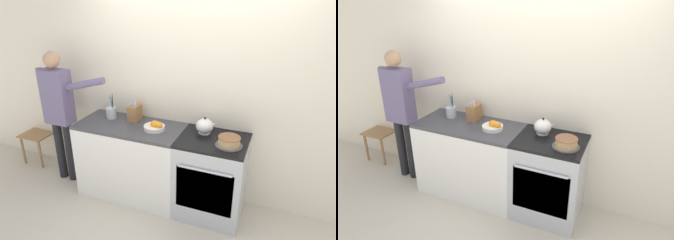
# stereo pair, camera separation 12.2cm
# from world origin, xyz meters

# --- Properties ---
(ground_plane) EXTENTS (16.00, 16.00, 0.00)m
(ground_plane) POSITION_xyz_m (0.00, 0.00, 0.00)
(ground_plane) COLOR beige
(wall_back) EXTENTS (8.00, 0.04, 2.60)m
(wall_back) POSITION_xyz_m (0.00, 0.62, 1.30)
(wall_back) COLOR silver
(wall_back) RESTS_ON ground_plane
(counter_cabinet) EXTENTS (1.23, 0.60, 0.92)m
(counter_cabinet) POSITION_xyz_m (-0.67, 0.30, 0.46)
(counter_cabinet) COLOR white
(counter_cabinet) RESTS_ON ground_plane
(stove_range) EXTENTS (0.72, 0.63, 0.92)m
(stove_range) POSITION_xyz_m (0.31, 0.30, 0.46)
(stove_range) COLOR #B7BABF
(stove_range) RESTS_ON ground_plane
(layer_cake) EXTENTS (0.27, 0.27, 0.10)m
(layer_cake) POSITION_xyz_m (0.48, 0.22, 0.96)
(layer_cake) COLOR #4C4C51
(layer_cake) RESTS_ON stove_range
(tea_kettle) EXTENTS (0.23, 0.19, 0.18)m
(tea_kettle) POSITION_xyz_m (0.18, 0.42, 1.00)
(tea_kettle) COLOR white
(tea_kettle) RESTS_ON stove_range
(knife_block) EXTENTS (0.11, 0.18, 0.25)m
(knife_block) POSITION_xyz_m (-0.68, 0.45, 1.01)
(knife_block) COLOR olive
(knife_block) RESTS_ON counter_cabinet
(utensil_crock) EXTENTS (0.12, 0.12, 0.31)m
(utensil_crock) POSITION_xyz_m (-0.97, 0.40, 0.99)
(utensil_crock) COLOR #B7BABF
(utensil_crock) RESTS_ON counter_cabinet
(fruit_bowl) EXTENTS (0.23, 0.23, 0.11)m
(fruit_bowl) POSITION_xyz_m (-0.35, 0.29, 0.96)
(fruit_bowl) COLOR silver
(fruit_bowl) RESTS_ON counter_cabinet
(person_baker) EXTENTS (0.95, 0.20, 1.70)m
(person_baker) POSITION_xyz_m (-1.62, 0.25, 1.02)
(person_baker) COLOR black
(person_baker) RESTS_ON ground_plane
(dining_chair) EXTENTS (0.40, 0.40, 0.85)m
(dining_chair) POSITION_xyz_m (-2.30, 0.55, 0.49)
(dining_chair) COLOR #997047
(dining_chair) RESTS_ON ground_plane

